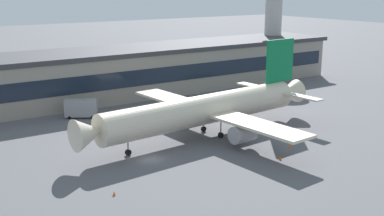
# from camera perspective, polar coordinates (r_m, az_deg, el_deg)

# --- Properties ---
(ground_plane) EXTENTS (600.00, 600.00, 0.00)m
(ground_plane) POSITION_cam_1_polar(r_m,az_deg,el_deg) (83.55, -4.88, -6.06)
(ground_plane) COLOR #56565B
(terminal_building) EXTENTS (174.71, 20.29, 12.61)m
(terminal_building) POSITION_cam_1_polar(r_m,az_deg,el_deg) (124.73, -15.78, 3.31)
(terminal_building) COLOR gray
(terminal_building) RESTS_ON ground_plane
(airliner) EXTENTS (55.04, 46.82, 17.69)m
(airliner) POSITION_cam_1_polar(r_m,az_deg,el_deg) (94.33, 1.78, -0.14)
(airliner) COLOR beige
(airliner) RESTS_ON ground_plane
(control_tower) EXTENTS (10.65, 10.65, 33.93)m
(control_tower) POSITION_cam_1_polar(r_m,az_deg,el_deg) (166.25, 9.63, 11.40)
(control_tower) COLOR #B7B7B2
(control_tower) RESTS_ON ground_plane
(catering_truck) EXTENTS (7.51, 5.93, 4.15)m
(catering_truck) POSITION_cam_1_polar(r_m,az_deg,el_deg) (111.04, -12.88, 0.03)
(catering_truck) COLOR gray
(catering_truck) RESTS_ON ground_plane
(traffic_cone_0) EXTENTS (0.53, 0.53, 0.66)m
(traffic_cone_0) POSITION_cam_1_polar(r_m,az_deg,el_deg) (91.19, 11.51, -4.32)
(traffic_cone_0) COLOR #F2590C
(traffic_cone_0) RESTS_ON ground_plane
(traffic_cone_1) EXTENTS (0.55, 0.55, 0.68)m
(traffic_cone_1) POSITION_cam_1_polar(r_m,az_deg,el_deg) (84.33, 10.39, -5.81)
(traffic_cone_1) COLOR #F2590C
(traffic_cone_1) RESTS_ON ground_plane
(traffic_cone_2) EXTENTS (0.49, 0.49, 0.62)m
(traffic_cone_2) POSITION_cam_1_polar(r_m,az_deg,el_deg) (70.47, -9.19, -9.94)
(traffic_cone_2) COLOR #F2590C
(traffic_cone_2) RESTS_ON ground_plane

